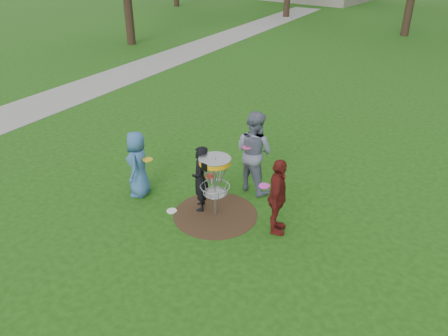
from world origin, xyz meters
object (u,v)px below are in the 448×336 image
Objects in this scene: player_grey at (254,152)px; player_maroon at (277,197)px; player_blue at (138,164)px; disc_golf_basket at (215,173)px; player_black at (200,179)px.

player_maroon is at bearing 145.21° from player_grey.
player_blue is 2.62m from player_grey.
player_blue is at bearing -168.43° from disc_golf_basket.
player_maroon is 1.16× the size of disc_golf_basket.
player_black is 0.76× the size of player_grey.
player_blue is 1.05× the size of player_black.
player_grey is at bearing 123.57° from player_black.
player_black is at bearing 178.43° from disc_golf_basket.
player_grey is 1.21× the size of player_maroon.
player_blue is at bearing 47.98° from player_grey.
player_black is (1.49, 0.40, -0.03)m from player_blue.
player_grey reaches higher than player_blue.
player_maroon is (1.30, -1.09, -0.16)m from player_grey.
player_blue reaches higher than player_black.
player_maroon is at bearing 68.83° from player_blue.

